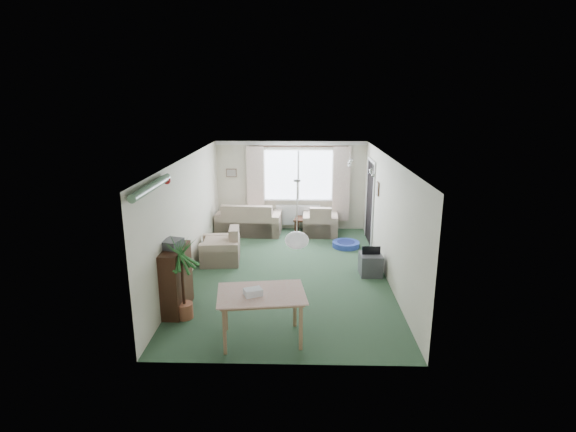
{
  "coord_description": "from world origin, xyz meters",
  "views": [
    {
      "loc": [
        0.24,
        -8.66,
        3.57
      ],
      "look_at": [
        0.0,
        0.3,
        1.15
      ],
      "focal_mm": 28.0,
      "sensor_mm": 36.0,
      "label": 1
    }
  ],
  "objects_px": {
    "dining_table": "(262,317)",
    "houseplant": "(183,279)",
    "armchair_corner": "(320,220)",
    "armchair_left": "(220,245)",
    "sofa": "(249,218)",
    "pet_bed": "(346,244)",
    "bookshelf": "(176,280)",
    "coffee_table": "(312,226)",
    "tv_cube": "(370,264)"
  },
  "relations": [
    {
      "from": "houseplant",
      "to": "pet_bed",
      "type": "xyz_separation_m",
      "value": [
        3.02,
        3.66,
        -0.63
      ]
    },
    {
      "from": "armchair_left",
      "to": "bookshelf",
      "type": "xyz_separation_m",
      "value": [
        -0.34,
        -2.31,
        0.17
      ]
    },
    {
      "from": "coffee_table",
      "to": "pet_bed",
      "type": "bearing_deg",
      "value": -53.11
    },
    {
      "from": "houseplant",
      "to": "tv_cube",
      "type": "xyz_separation_m",
      "value": [
        3.35,
        1.95,
        -0.47
      ]
    },
    {
      "from": "armchair_left",
      "to": "tv_cube",
      "type": "distance_m",
      "value": 3.27
    },
    {
      "from": "sofa",
      "to": "dining_table",
      "type": "height_order",
      "value": "sofa"
    },
    {
      "from": "sofa",
      "to": "tv_cube",
      "type": "relative_size",
      "value": 3.49
    },
    {
      "from": "dining_table",
      "to": "armchair_corner",
      "type": "bearing_deg",
      "value": 78.31
    },
    {
      "from": "coffee_table",
      "to": "sofa",
      "type": "bearing_deg",
      "value": 180.0
    },
    {
      "from": "bookshelf",
      "to": "houseplant",
      "type": "distance_m",
      "value": 0.37
    },
    {
      "from": "houseplant",
      "to": "pet_bed",
      "type": "relative_size",
      "value": 2.13
    },
    {
      "from": "sofa",
      "to": "bookshelf",
      "type": "xyz_separation_m",
      "value": [
        -0.74,
        -4.42,
        0.14
      ]
    },
    {
      "from": "armchair_left",
      "to": "bookshelf",
      "type": "bearing_deg",
      "value": -13.28
    },
    {
      "from": "houseplant",
      "to": "tv_cube",
      "type": "height_order",
      "value": "houseplant"
    },
    {
      "from": "armchair_corner",
      "to": "armchair_left",
      "type": "relative_size",
      "value": 1.03
    },
    {
      "from": "armchair_left",
      "to": "dining_table",
      "type": "height_order",
      "value": "armchair_left"
    },
    {
      "from": "pet_bed",
      "to": "dining_table",
      "type": "bearing_deg",
      "value": -111.38
    },
    {
      "from": "coffee_table",
      "to": "houseplant",
      "type": "height_order",
      "value": "houseplant"
    },
    {
      "from": "sofa",
      "to": "pet_bed",
      "type": "bearing_deg",
      "value": 160.14
    },
    {
      "from": "armchair_left",
      "to": "sofa",
      "type": "bearing_deg",
      "value": 164.4
    },
    {
      "from": "armchair_left",
      "to": "pet_bed",
      "type": "relative_size",
      "value": 1.34
    },
    {
      "from": "armchair_left",
      "to": "dining_table",
      "type": "bearing_deg",
      "value": 15.21
    },
    {
      "from": "sofa",
      "to": "armchair_left",
      "type": "xyz_separation_m",
      "value": [
        -0.4,
        -2.12,
        -0.03
      ]
    },
    {
      "from": "armchair_corner",
      "to": "bookshelf",
      "type": "bearing_deg",
      "value": 61.25
    },
    {
      "from": "armchair_corner",
      "to": "pet_bed",
      "type": "distance_m",
      "value": 1.22
    },
    {
      "from": "coffee_table",
      "to": "tv_cube",
      "type": "bearing_deg",
      "value": -67.99
    },
    {
      "from": "coffee_table",
      "to": "bookshelf",
      "type": "bearing_deg",
      "value": -118.73
    },
    {
      "from": "bookshelf",
      "to": "houseplant",
      "type": "height_order",
      "value": "houseplant"
    },
    {
      "from": "armchair_corner",
      "to": "pet_bed",
      "type": "bearing_deg",
      "value": 121.85
    },
    {
      "from": "coffee_table",
      "to": "houseplant",
      "type": "xyz_separation_m",
      "value": [
        -2.23,
        -4.71,
        0.48
      ]
    },
    {
      "from": "dining_table",
      "to": "tv_cube",
      "type": "height_order",
      "value": "dining_table"
    },
    {
      "from": "armchair_corner",
      "to": "bookshelf",
      "type": "height_order",
      "value": "bookshelf"
    },
    {
      "from": "tv_cube",
      "to": "pet_bed",
      "type": "bearing_deg",
      "value": 99.02
    },
    {
      "from": "armchair_left",
      "to": "houseplant",
      "type": "distance_m",
      "value": 2.62
    },
    {
      "from": "armchair_left",
      "to": "bookshelf",
      "type": "height_order",
      "value": "bookshelf"
    },
    {
      "from": "sofa",
      "to": "bookshelf",
      "type": "relative_size",
      "value": 1.51
    },
    {
      "from": "dining_table",
      "to": "tv_cube",
      "type": "bearing_deg",
      "value": 52.11
    },
    {
      "from": "dining_table",
      "to": "pet_bed",
      "type": "distance_m",
      "value": 4.63
    },
    {
      "from": "coffee_table",
      "to": "tv_cube",
      "type": "relative_size",
      "value": 1.96
    },
    {
      "from": "pet_bed",
      "to": "sofa",
      "type": "bearing_deg",
      "value": 157.05
    },
    {
      "from": "armchair_corner",
      "to": "coffee_table",
      "type": "height_order",
      "value": "armchair_corner"
    },
    {
      "from": "dining_table",
      "to": "houseplant",
      "type": "bearing_deg",
      "value": 154.35
    },
    {
      "from": "dining_table",
      "to": "bookshelf",
      "type": "bearing_deg",
      "value": 148.71
    },
    {
      "from": "pet_bed",
      "to": "armchair_left",
      "type": "bearing_deg",
      "value": -159.53
    },
    {
      "from": "coffee_table",
      "to": "bookshelf",
      "type": "height_order",
      "value": "bookshelf"
    },
    {
      "from": "armchair_corner",
      "to": "coffee_table",
      "type": "distance_m",
      "value": 0.28
    },
    {
      "from": "sofa",
      "to": "armchair_corner",
      "type": "bearing_deg",
      "value": -177.67
    },
    {
      "from": "armchair_left",
      "to": "coffee_table",
      "type": "xyz_separation_m",
      "value": [
        2.08,
        2.12,
        -0.18
      ]
    },
    {
      "from": "armchair_left",
      "to": "dining_table",
      "type": "relative_size",
      "value": 0.73
    },
    {
      "from": "sofa",
      "to": "armchair_corner",
      "type": "distance_m",
      "value": 1.89
    }
  ]
}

